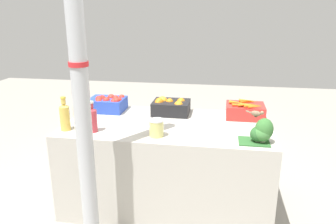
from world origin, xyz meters
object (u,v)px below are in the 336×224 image
Objects in this scene: juice_bottle_cloudy at (77,116)px; juice_bottle_ruby at (92,119)px; orange_crate at (171,106)px; pickle_jar at (156,128)px; sparrow_bird at (257,113)px; support_pole at (79,68)px; apple_crate at (107,103)px; broccoli_pile at (262,132)px; juice_bottle_golden at (65,116)px; carrot_crate at (245,110)px.

juice_bottle_ruby is (0.12, 0.00, -0.02)m from juice_bottle_cloudy.
orange_crate is 2.47× the size of pickle_jar.
orange_crate is 0.92m from sparrow_bird.
orange_crate is at bearing 67.30° from support_pole.
apple_crate is at bearing 179.01° from sparrow_bird.
orange_crate is at bearing 46.79° from juice_bottle_ruby.
support_pole reaches higher than juice_bottle_cloudy.
juice_bottle_golden reaches higher than broccoli_pile.
carrot_crate is 0.90m from pickle_jar.
apple_crate is 1.44m from sparrow_bird.
broccoli_pile is 1.51m from juice_bottle_golden.
support_pole is 19.75× the size of pickle_jar.
juice_bottle_cloudy is at bearing -138.99° from orange_crate.
orange_crate and carrot_crate have the same top height.
support_pole is at bearing -74.28° from juice_bottle_ruby.
broccoli_pile is 0.96× the size of juice_bottle_ruby.
juice_bottle_cloudy is at bearing -0.00° from juice_bottle_golden.
pickle_jar is at bearing 179.64° from broccoli_pile.
support_pole is 1.12m from apple_crate.
support_pole is 0.66m from juice_bottle_cloudy.
apple_crate is 1.21× the size of juice_bottle_golden.
juice_bottle_ruby is 0.52m from pickle_jar.
support_pole is at bearing -134.40° from pickle_jar.
apple_crate is 1.48m from broccoli_pile.
carrot_crate is 1.21× the size of juice_bottle_golden.
broccoli_pile is 0.77m from pickle_jar.
apple_crate is 0.58m from juice_bottle_golden.
juice_bottle_cloudy is at bearing 178.53° from pickle_jar.
juice_bottle_cloudy is at bearing 179.14° from broccoli_pile.
support_pole is 1.55m from carrot_crate.
pickle_jar is (0.63, -0.02, -0.06)m from juice_bottle_cloudy.
apple_crate is at bearing 101.19° from support_pole.
broccoli_pile is (1.36, -0.58, 0.01)m from apple_crate.
support_pole is 7.99× the size of orange_crate.
support_pole is 1.18m from orange_crate.
orange_crate reaches higher than apple_crate.
juice_bottle_cloudy is 0.64m from pickle_jar.
juice_bottle_cloudy is 2.27× the size of sparrow_bird.
carrot_crate is 2.47× the size of pickle_jar.
juice_bottle_ruby reaches higher than pickle_jar.
sparrow_bird reaches higher than pickle_jar.
carrot_crate is (1.09, 0.99, -0.51)m from support_pole.
support_pole is at bearing -60.56° from juice_bottle_cloudy.
juice_bottle_ruby reaches higher than carrot_crate.
juice_bottle_cloudy reaches higher than broccoli_pile.
orange_crate is 1.21× the size of juice_bottle_golden.
juice_bottle_golden is 1.11× the size of juice_bottle_ruby.
broccoli_pile is at bearing -23.28° from apple_crate.
pickle_jar is at bearing -91.61° from orange_crate.
carrot_crate is (0.67, 0.00, -0.00)m from orange_crate.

